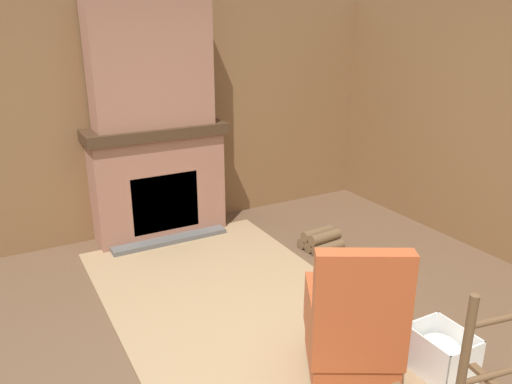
{
  "coord_description": "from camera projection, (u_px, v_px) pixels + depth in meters",
  "views": [
    {
      "loc": [
        2.47,
        -1.58,
        2.3
      ],
      "look_at": [
        -1.06,
        0.38,
        0.9
      ],
      "focal_mm": 35.0,
      "sensor_mm": 36.0,
      "label": 1
    }
  ],
  "objects": [
    {
      "name": "chimney_breast",
      "position": [
        151.0,
        64.0,
        5.04
      ],
      "size": [
        0.37,
        1.24,
        1.27
      ],
      "color": "#93604C",
      "rests_on": "fireplace_hearth"
    },
    {
      "name": "firewood_stack",
      "position": [
        321.0,
        241.0,
        5.24
      ],
      "size": [
        0.38,
        0.39,
        0.21
      ],
      "rotation": [
        0.0,
        0.0,
        0.09
      ],
      "color": "brown",
      "rests_on": "ground"
    },
    {
      "name": "laundry_basket",
      "position": [
        441.0,
        353.0,
        3.37
      ],
      "size": [
        0.41,
        0.33,
        0.33
      ],
      "rotation": [
        0.0,
        0.0,
        -0.01
      ],
      "color": "white",
      "rests_on": "ground"
    },
    {
      "name": "ground_plane",
      "position": [
        282.0,
        363.0,
        3.52
      ],
      "size": [
        14.0,
        14.0,
        0.0
      ],
      "primitive_type": "plane",
      "color": "brown"
    },
    {
      "name": "wood_panel_wall_left",
      "position": [
        148.0,
        119.0,
        5.44
      ],
      "size": [
        0.06,
        6.19,
        2.53
      ],
      "color": "brown",
      "rests_on": "ground"
    },
    {
      "name": "area_rug",
      "position": [
        257.0,
        329.0,
        3.91
      ],
      "size": [
        4.04,
        1.96,
        0.01
      ],
      "color": "#997A56",
      "rests_on": "ground"
    },
    {
      "name": "fireplace_hearth",
      "position": [
        159.0,
        182.0,
        5.44
      ],
      "size": [
        0.63,
        1.5,
        1.24
      ],
      "color": "#93604C",
      "rests_on": "ground"
    },
    {
      "name": "oil_lamp_vase",
      "position": [
        133.0,
        118.0,
        5.15
      ],
      "size": [
        0.11,
        0.11,
        0.28
      ],
      "color": "#99B29E",
      "rests_on": "fireplace_hearth"
    },
    {
      "name": "armchair",
      "position": [
        353.0,
        330.0,
        3.26
      ],
      "size": [
        0.81,
        0.81,
        1.04
      ],
      "rotation": [
        0.0,
        0.0,
        2.63
      ],
      "color": "#A84723",
      "rests_on": "ground"
    },
    {
      "name": "storage_case",
      "position": [
        181.0,
        117.0,
        5.41
      ],
      "size": [
        0.17,
        0.2,
        0.13
      ],
      "color": "brown",
      "rests_on": "fireplace_hearth"
    }
  ]
}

